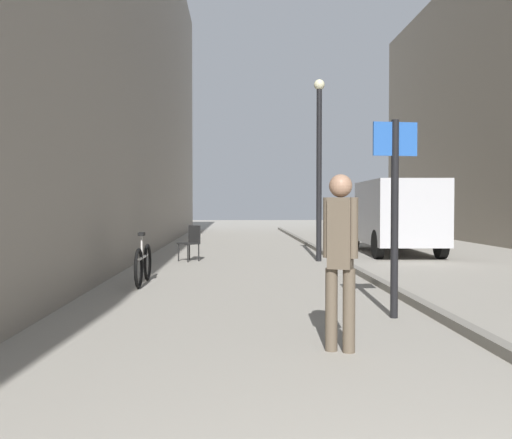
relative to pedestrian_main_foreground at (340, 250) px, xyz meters
name	(u,v)px	position (x,y,z in m)	size (l,w,h in m)	color
ground_plane	(280,266)	(0.02, 7.86, -1.04)	(80.00, 80.00, 0.00)	gray
building_facade_left	(78,9)	(-4.77, 7.86, 5.07)	(2.36, 40.00, 12.21)	gray
kerb_strip	(344,263)	(1.60, 7.86, -0.98)	(0.16, 40.00, 0.12)	slate
pedestrian_main_foreground	(340,250)	(0.00, 0.00, 0.00)	(0.34, 0.27, 1.80)	brown
delivery_van	(394,215)	(3.79, 11.29, 0.15)	(2.11, 5.19, 2.19)	#B7B7BC
street_sign_post	(395,201)	(1.03, 1.65, 0.51)	(0.60, 0.10, 2.60)	black
lamp_post	(319,158)	(1.14, 8.99, 1.68)	(0.28, 0.28, 4.76)	black
bicycle_leaning	(143,264)	(-2.78, 4.90, -0.66)	(0.10, 1.77, 0.98)	black
cafe_chair_near_window	(191,240)	(-2.22, 9.17, -0.49)	(0.62, 0.62, 0.94)	black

